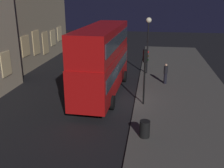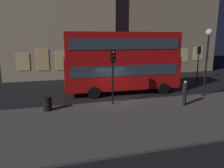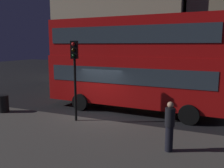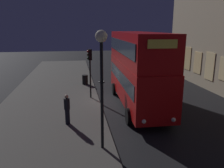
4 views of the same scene
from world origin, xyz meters
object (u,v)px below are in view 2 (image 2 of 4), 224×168
Objects in this scene: traffic_light_near_kerb at (113,66)px; litter_bin at (47,104)px; street_lamp at (208,47)px; double_decker_bus at (122,60)px; traffic_light_far_side at (199,56)px; pedestrian at (185,93)px.

traffic_light_near_kerb reaches higher than litter_bin.
traffic_light_near_kerb is at bearing -179.84° from street_lamp.
traffic_light_near_kerb is at bearing 2.86° from litter_bin.
traffic_light_far_side is at bearing 18.31° from double_decker_bus.
pedestrian is 9.54m from litter_bin.
traffic_light_far_side is 4.11× the size of litter_bin.
double_decker_bus is 7.69m from litter_bin.
street_lamp is at bearing 176.69° from pedestrian.
street_lamp reaches higher than double_decker_bus.
double_decker_bus is 2.62× the size of traffic_light_near_kerb.
litter_bin is at bearing -41.73° from pedestrian.
double_decker_bus reaches higher than traffic_light_far_side.
traffic_light_far_side reaches higher than pedestrian.
traffic_light_far_side is (10.10, 3.00, -0.18)m from double_decker_bus.
double_decker_bus reaches higher than pedestrian.
traffic_light_far_side is at bearing 13.24° from traffic_light_near_kerb.
street_lamp is (7.84, 0.02, 1.22)m from traffic_light_near_kerb.
street_lamp is 3.02× the size of pedestrian.
pedestrian is at bearing -150.35° from street_lamp.
litter_bin is (-16.49, -6.54, -2.21)m from traffic_light_far_side.
street_lamp is 12.91m from litter_bin.
traffic_light_far_side is (11.92, 6.32, -0.14)m from traffic_light_near_kerb.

